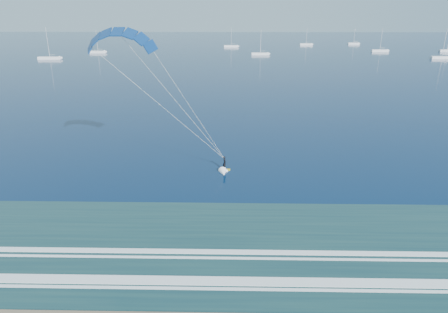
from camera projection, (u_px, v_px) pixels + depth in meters
name	position (u px, v px, depth m)	size (l,w,h in m)	color
kitesurfer_rig	(176.00, 102.00, 46.13)	(16.75, 8.91, 19.23)	gold
sailboat_0	(50.00, 58.00, 179.76)	(10.33, 2.40, 13.82)	white
sailboat_1	(98.00, 52.00, 208.41)	(8.36, 2.40, 11.52)	white
sailboat_2	(231.00, 46.00, 245.05)	(8.74, 2.40, 11.78)	white
sailboat_3	(260.00, 54.00, 198.57)	(8.77, 2.40, 12.16)	white
sailboat_4	(306.00, 44.00, 260.24)	(8.14, 2.40, 11.15)	white
sailboat_5	(380.00, 50.00, 215.69)	(8.98, 2.40, 12.22)	white
sailboat_6	(442.00, 57.00, 182.00)	(9.90, 2.40, 13.26)	white
sailboat_7	(447.00, 50.00, 215.85)	(8.06, 2.40, 12.98)	white
sailboat_8	(354.00, 43.00, 267.10)	(7.36, 2.40, 10.31)	white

